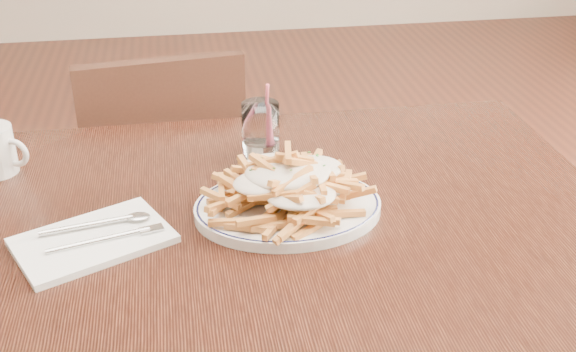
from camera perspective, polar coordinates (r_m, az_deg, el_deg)
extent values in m
cube|color=black|center=(1.21, -2.16, -3.72)|extent=(1.20, 0.80, 0.04)
cylinder|color=black|center=(1.83, 13.99, -6.39)|extent=(0.05, 0.05, 0.71)
cube|color=black|center=(2.00, -9.84, -1.46)|extent=(0.43, 0.43, 0.04)
cube|color=black|center=(1.74, -9.62, 2.41)|extent=(0.39, 0.09, 0.42)
cylinder|color=black|center=(2.26, -5.87, -3.45)|extent=(0.03, 0.03, 0.38)
cylinder|color=black|center=(2.24, -14.22, -4.66)|extent=(0.03, 0.03, 0.38)
cylinder|color=black|center=(1.99, -3.90, -8.24)|extent=(0.03, 0.03, 0.38)
cylinder|color=black|center=(1.96, -13.48, -9.71)|extent=(0.03, 0.03, 0.38)
torus|color=black|center=(1.19, 0.00, -2.32)|extent=(0.31, 0.31, 0.01)
ellipsoid|color=white|center=(1.16, 0.00, 0.45)|extent=(0.24, 0.22, 0.03)
cube|color=white|center=(1.16, -15.15, -4.93)|extent=(0.27, 0.23, 0.01)
cylinder|color=white|center=(1.35, -2.18, 3.50)|extent=(0.07, 0.07, 0.11)
cylinder|color=white|center=(1.36, -2.15, 2.12)|extent=(0.06, 0.06, 0.04)
cylinder|color=#F55D79|center=(1.35, -1.76, 4.54)|extent=(0.01, 0.04, 0.15)
torus|color=white|center=(1.38, -20.77, 1.72)|extent=(0.05, 0.03, 0.06)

